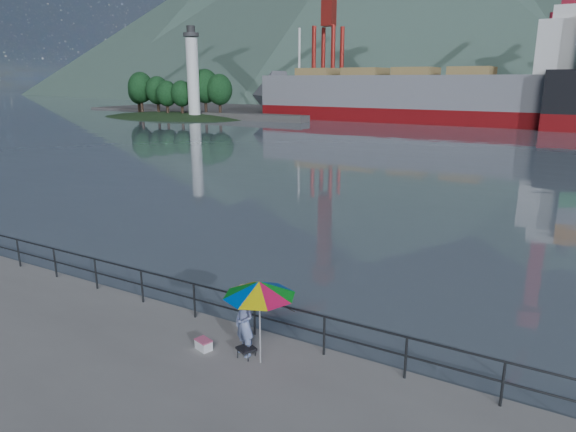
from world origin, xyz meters
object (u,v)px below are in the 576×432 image
(beach_umbrella, at_px, (259,289))
(bulk_carrier, at_px, (448,95))
(fisherman, at_px, (245,323))
(cooler_bag, at_px, (204,345))

(beach_umbrella, xyz_separation_m, bulk_carrier, (-13.49, 73.66, 2.17))
(fisherman, bearing_deg, bulk_carrier, 121.24)
(beach_umbrella, bearing_deg, fisherman, 164.94)
(beach_umbrella, distance_m, bulk_carrier, 74.92)
(bulk_carrier, bearing_deg, fisherman, -80.00)
(fisherman, xyz_separation_m, cooler_bag, (-1.01, -0.33, -0.70))
(beach_umbrella, distance_m, cooler_bag, 2.35)
(fisherman, height_order, bulk_carrier, bulk_carrier)
(beach_umbrella, relative_size, bulk_carrier, 0.04)
(cooler_bag, bearing_deg, bulk_carrier, 115.83)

